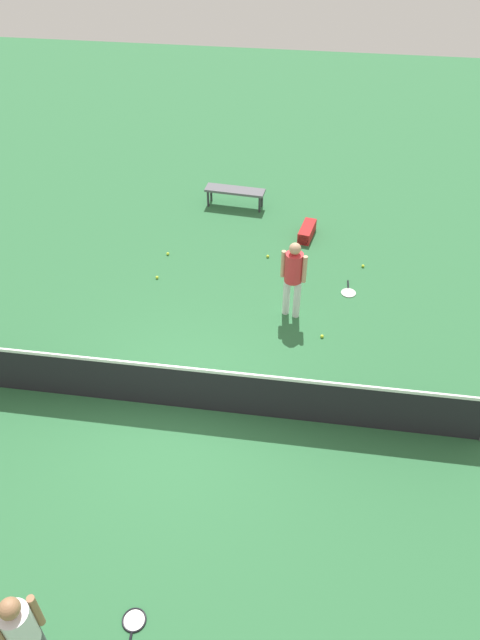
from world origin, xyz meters
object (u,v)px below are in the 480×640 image
(tennis_ball_midcourt, at_px, (157,277))
(tennis_ball_stray_left, at_px, (168,254))
(tennis_ball_by_net, at_px, (363,266))
(courtside_bench, at_px, (235,192))
(equipment_bag, at_px, (307,232))
(tennis_ball_near_player, at_px, (268,256))
(player_far_side, at_px, (23,632))
(player_near_side, at_px, (293,274))
(tennis_racket_far_player, at_px, (134,622))
(tennis_racket_near_player, at_px, (348,292))
(tennis_ball_baseline, at_px, (322,336))

(tennis_ball_midcourt, xyz_separation_m, tennis_ball_stray_left, (-0.02, -0.92, 0.00))
(tennis_ball_by_net, bearing_deg, courtside_bench, -34.99)
(equipment_bag, bearing_deg, tennis_ball_near_player, 49.87)
(player_far_side, bearing_deg, tennis_ball_midcourt, -85.96)
(tennis_ball_by_net, xyz_separation_m, equipment_bag, (1.32, -1.05, 0.11))
(player_near_side, bearing_deg, tennis_racket_far_player, 76.89)
(player_near_side, xyz_separation_m, tennis_ball_by_net, (-1.47, -1.86, -0.98))
(tennis_racket_near_player, bearing_deg, tennis_ball_near_player, -29.79)
(tennis_racket_far_player, bearing_deg, player_near_side, -103.11)
(tennis_ball_by_net, relative_size, tennis_ball_stray_left, 1.00)
(tennis_ball_midcourt, bearing_deg, courtside_bench, -110.09)
(tennis_ball_near_player, xyz_separation_m, tennis_ball_stray_left, (2.28, 0.22, 0.00))
(player_far_side, relative_size, equipment_bag, 2.03)
(player_near_side, relative_size, tennis_ball_by_net, 25.76)
(tennis_racket_near_player, height_order, courtside_bench, courtside_bench)
(tennis_racket_far_player, height_order, tennis_ball_near_player, tennis_ball_near_player)
(player_near_side, height_order, courtside_bench, player_near_side)
(player_far_side, xyz_separation_m, tennis_racket_far_player, (-0.94, -0.67, -1.00))
(tennis_ball_baseline, distance_m, equipment_bag, 3.56)
(tennis_racket_near_player, relative_size, tennis_ball_near_player, 8.90)
(player_far_side, xyz_separation_m, equipment_bag, (-2.57, -9.92, -0.87))
(tennis_ball_stray_left, bearing_deg, tennis_ball_midcourt, 88.69)
(tennis_racket_near_player, bearing_deg, courtside_bench, -47.96)
(tennis_ball_midcourt, relative_size, courtside_bench, 0.04)
(tennis_ball_stray_left, bearing_deg, courtside_bench, -116.45)
(equipment_bag, bearing_deg, courtside_bench, -32.51)
(tennis_ball_midcourt, xyz_separation_m, tennis_ball_baseline, (-3.63, 1.41, 0.00))
(courtside_bench, bearing_deg, tennis_ball_midcourt, 69.91)
(tennis_ball_near_player, distance_m, tennis_ball_baseline, 2.88)
(tennis_racket_near_player, distance_m, tennis_ball_midcourt, 4.13)
(courtside_bench, bearing_deg, equipment_bag, 147.49)
(tennis_racket_far_player, bearing_deg, player_far_side, 35.35)
(tennis_ball_midcourt, xyz_separation_m, courtside_bench, (-1.22, -3.33, 0.38))
(player_far_side, xyz_separation_m, tennis_ball_baseline, (-3.08, -6.39, -0.98))
(tennis_ball_midcourt, bearing_deg, equipment_bag, -145.82)
(tennis_racket_near_player, xyz_separation_m, tennis_ball_baseline, (0.50, 1.51, 0.02))
(tennis_racket_far_player, relative_size, tennis_ball_baseline, 8.98)
(tennis_ball_midcourt, bearing_deg, player_far_side, 94.04)
(tennis_ball_by_net, xyz_separation_m, tennis_ball_midcourt, (4.44, 1.07, 0.00))
(player_near_side, height_order, tennis_ball_near_player, player_near_side)
(tennis_racket_near_player, xyz_separation_m, equipment_bag, (1.01, -2.02, 0.13))
(tennis_ball_midcourt, relative_size, tennis_ball_baseline, 1.00)
(tennis_racket_near_player, distance_m, tennis_ball_by_net, 1.02)
(tennis_ball_near_player, xyz_separation_m, equipment_bag, (-0.82, -0.97, 0.11))
(tennis_ball_near_player, distance_m, tennis_ball_by_net, 2.14)
(player_near_side, relative_size, courtside_bench, 1.11)
(tennis_ball_by_net, distance_m, equipment_bag, 1.69)
(tennis_racket_far_player, relative_size, tennis_ball_stray_left, 8.98)
(tennis_racket_far_player, height_order, courtside_bench, courtside_bench)
(tennis_ball_by_net, xyz_separation_m, tennis_ball_stray_left, (4.42, 0.15, 0.00))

